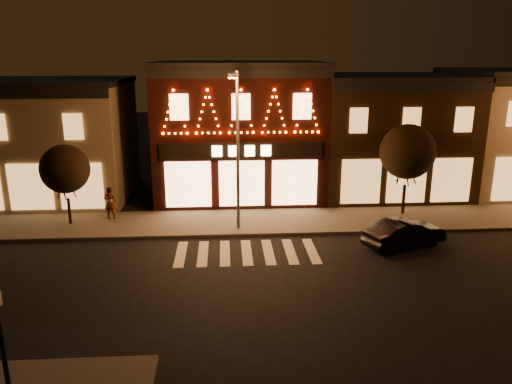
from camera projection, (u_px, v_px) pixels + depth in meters
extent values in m
plane|color=black|center=(252.00, 293.00, 18.80)|extent=(120.00, 120.00, 0.00)
cube|color=#47423D|center=(280.00, 221.00, 26.58)|extent=(44.00, 4.00, 0.15)
cube|color=#786955|center=(29.00, 142.00, 30.48)|extent=(12.00, 8.00, 7.00)
cube|color=black|center=(21.00, 82.00, 29.49)|extent=(12.20, 8.20, 0.30)
cube|color=black|center=(239.00, 132.00, 31.15)|extent=(10.00, 8.00, 8.00)
cube|color=black|center=(238.00, 64.00, 30.02)|extent=(10.20, 8.20, 0.30)
cube|color=black|center=(241.00, 73.00, 26.24)|extent=(10.00, 0.25, 0.50)
cube|color=black|center=(241.00, 151.00, 27.32)|extent=(9.00, 0.15, 0.90)
cube|color=#FFD87F|center=(242.00, 151.00, 27.22)|extent=(3.40, 0.08, 0.60)
cube|color=#322011|center=(386.00, 137.00, 31.84)|extent=(9.00, 8.00, 7.20)
cube|color=black|center=(391.00, 77.00, 30.82)|extent=(9.20, 8.20, 0.30)
cube|color=black|center=(414.00, 88.00, 27.04)|extent=(9.00, 0.25, 0.50)
cylinder|color=#59595E|center=(238.00, 153.00, 24.29)|extent=(0.16, 0.16, 7.85)
cylinder|color=#59595E|center=(235.00, 74.00, 22.50)|extent=(0.33, 1.57, 0.10)
cube|color=#59595E|center=(233.00, 75.00, 21.76)|extent=(0.53, 0.34, 0.18)
cube|color=orange|center=(233.00, 78.00, 21.79)|extent=(0.40, 0.25, 0.05)
cylinder|color=black|center=(69.00, 211.00, 25.87)|extent=(0.16, 0.16, 1.37)
sphere|color=black|center=(65.00, 169.00, 25.25)|extent=(2.51, 2.51, 2.51)
cylinder|color=black|center=(404.00, 199.00, 27.47)|extent=(0.18, 0.18, 1.63)
sphere|color=black|center=(408.00, 152.00, 26.74)|extent=(2.99, 2.99, 2.99)
imported|color=black|center=(405.00, 233.00, 23.19)|extent=(4.29, 2.84, 1.34)
imported|color=gray|center=(110.00, 203.00, 26.57)|extent=(0.66, 0.45, 1.77)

